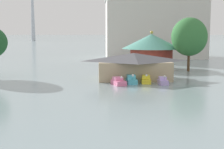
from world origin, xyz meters
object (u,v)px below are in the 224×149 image
(pedal_boat_yellow, at_px, (146,80))
(boathouse, at_px, (134,65))
(background_building_block, at_px, (154,28))
(shoreline_tree_right, at_px, (189,37))
(pedal_boat_lavender, at_px, (163,81))
(pedal_boat_cyan, at_px, (132,80))
(pedal_boat_pink, at_px, (118,82))
(green_roof_pavilion, at_px, (151,49))

(pedal_boat_yellow, bearing_deg, boathouse, -157.89)
(pedal_boat_yellow, bearing_deg, background_building_block, 174.09)
(shoreline_tree_right, bearing_deg, pedal_boat_lavender, -117.57)
(pedal_boat_cyan, bearing_deg, pedal_boat_pink, -66.28)
(pedal_boat_cyan, xyz_separation_m, pedal_boat_lavender, (4.84, -1.07, -0.05))
(pedal_boat_cyan, bearing_deg, shoreline_tree_right, 135.91)
(shoreline_tree_right, bearing_deg, pedal_boat_yellow, -125.68)
(pedal_boat_pink, distance_m, green_roof_pavilion, 24.45)
(pedal_boat_lavender, bearing_deg, pedal_boat_yellow, -120.04)
(pedal_boat_pink, xyz_separation_m, boathouse, (3.10, 5.98, 1.92))
(pedal_boat_pink, height_order, pedal_boat_cyan, pedal_boat_cyan)
(pedal_boat_pink, bearing_deg, pedal_boat_cyan, 99.72)
(pedal_boat_lavender, bearing_deg, boathouse, -150.56)
(pedal_boat_cyan, relative_size, pedal_boat_lavender, 1.30)
(pedal_boat_pink, relative_size, pedal_boat_cyan, 1.09)
(pedal_boat_cyan, distance_m, shoreline_tree_right, 22.19)
(background_building_block, bearing_deg, pedal_boat_pink, -105.32)
(pedal_boat_pink, bearing_deg, boathouse, 135.18)
(pedal_boat_pink, relative_size, shoreline_tree_right, 0.29)
(pedal_boat_cyan, bearing_deg, green_roof_pavilion, 159.01)
(pedal_boat_cyan, distance_m, boathouse, 5.28)
(green_roof_pavilion, distance_m, shoreline_tree_right, 9.18)
(pedal_boat_cyan, height_order, shoreline_tree_right, shoreline_tree_right)
(pedal_boat_pink, relative_size, background_building_block, 0.11)
(green_roof_pavilion, bearing_deg, background_building_block, 79.32)
(background_building_block, bearing_deg, shoreline_tree_right, -88.60)
(pedal_boat_yellow, distance_m, pedal_boat_lavender, 2.77)
(green_roof_pavilion, bearing_deg, pedal_boat_lavender, -94.83)
(pedal_boat_cyan, xyz_separation_m, boathouse, (0.92, 4.86, 1.85))
(green_roof_pavilion, relative_size, shoreline_tree_right, 1.18)
(pedal_boat_lavender, relative_size, background_building_block, 0.07)
(green_roof_pavilion, relative_size, background_building_block, 0.42)
(pedal_boat_lavender, bearing_deg, shoreline_tree_right, 148.40)
(boathouse, bearing_deg, green_roof_pavilion, 70.51)
(green_roof_pavilion, bearing_deg, pedal_boat_cyan, -107.54)
(boathouse, xyz_separation_m, shoreline_tree_right, (12.87, 11.20, 4.81))
(pedal_boat_yellow, bearing_deg, shoreline_tree_right, 149.49)
(shoreline_tree_right, bearing_deg, background_building_block, 91.40)
(pedal_boat_lavender, relative_size, green_roof_pavilion, 0.17)
(pedal_boat_cyan, relative_size, shoreline_tree_right, 0.27)
(boathouse, bearing_deg, pedal_boat_pink, -117.38)
(pedal_boat_cyan, distance_m, green_roof_pavilion, 22.68)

